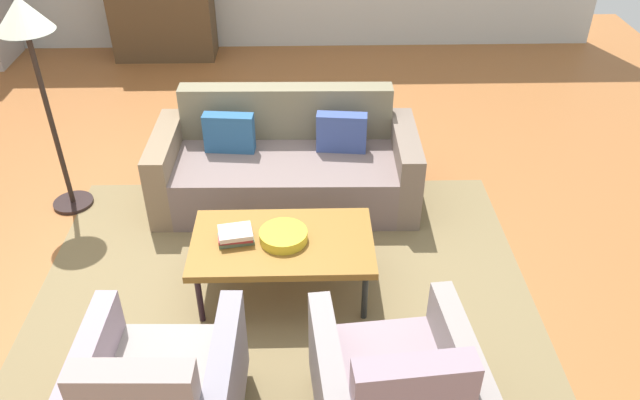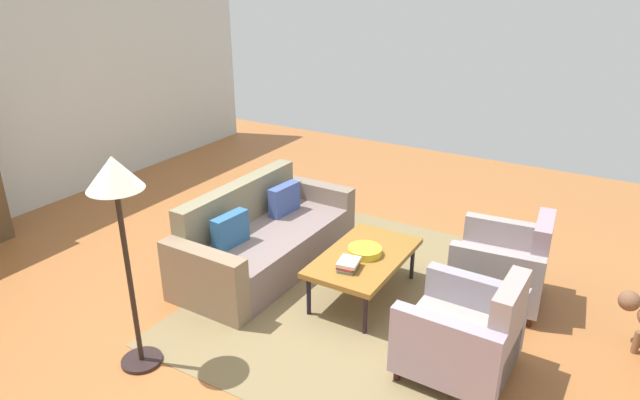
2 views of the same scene
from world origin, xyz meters
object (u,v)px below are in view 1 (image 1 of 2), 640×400
object	(u,v)px
armchair_left	(159,399)
floor_lamp	(28,36)
fruit_bowl	(283,236)
coffee_table	(282,245)
couch	(286,165)
book_stack	(236,235)
armchair_right	(395,394)

from	to	relation	value
armchair_left	floor_lamp	world-z (taller)	floor_lamp
fruit_bowl	floor_lamp	bearing A→B (deg)	148.88
coffee_table	couch	bearing A→B (deg)	89.93
couch	fruit_bowl	xyz separation A→B (m)	(0.01, -1.19, 0.18)
couch	book_stack	size ratio (longest dim) A/B	8.37
couch	coffee_table	size ratio (longest dim) A/B	1.76
coffee_table	book_stack	size ratio (longest dim) A/B	4.75
floor_lamp	fruit_bowl	bearing A→B (deg)	-31.12
armchair_right	floor_lamp	size ratio (longest dim) A/B	0.51
couch	fruit_bowl	world-z (taller)	couch
book_stack	armchair_right	bearing A→B (deg)	-52.17
armchair_right	fruit_bowl	bearing A→B (deg)	111.69
armchair_left	floor_lamp	distance (m)	2.76
couch	armchair_left	distance (m)	2.43
coffee_table	armchair_right	xyz separation A→B (m)	(0.61, -1.17, -0.06)
couch	floor_lamp	size ratio (longest dim) A/B	1.23
coffee_table	fruit_bowl	bearing A→B (deg)	0.00
armchair_left	fruit_bowl	bearing A→B (deg)	63.88
armchair_right	fruit_bowl	distance (m)	1.32
couch	floor_lamp	distance (m)	2.12
fruit_bowl	coffee_table	bearing A→B (deg)	180.00
couch	coffee_table	xyz separation A→B (m)	(-0.00, -1.19, 0.11)
armchair_left	book_stack	size ratio (longest dim) A/B	3.48
couch	floor_lamp	world-z (taller)	floor_lamp
coffee_table	fruit_bowl	size ratio (longest dim) A/B	3.80
book_stack	floor_lamp	xyz separation A→B (m)	(-1.47, 1.07, 0.96)
armchair_right	floor_lamp	world-z (taller)	floor_lamp
coffee_table	armchair_right	world-z (taller)	armchair_right
fruit_bowl	book_stack	xyz separation A→B (m)	(-0.31, 0.00, 0.01)
armchair_right	coffee_table	bearing A→B (deg)	112.04
fruit_bowl	armchair_right	bearing A→B (deg)	-62.89
floor_lamp	armchair_right	bearing A→B (deg)	-43.31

